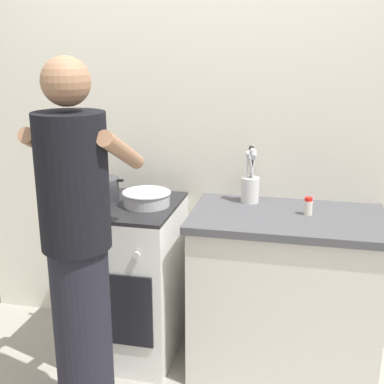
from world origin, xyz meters
TOP-DOWN VIEW (x-y plane):
  - ground at (0.00, 0.00)m, footprint 6.00×6.00m
  - back_wall at (0.20, 0.50)m, footprint 3.20×0.10m
  - countertop at (0.55, 0.15)m, footprint 1.00×0.60m
  - stove_range at (-0.35, 0.15)m, footprint 0.60×0.62m
  - pot at (-0.49, 0.19)m, footprint 0.27×0.20m
  - mixing_bowl at (-0.21, 0.15)m, footprint 0.27×0.27m
  - utensil_crock at (0.33, 0.33)m, footprint 0.10×0.10m
  - spice_bottle at (0.65, 0.18)m, footprint 0.04×0.04m
  - person at (-0.33, -0.47)m, footprint 0.41×0.50m

SIDE VIEW (x-z plane):
  - ground at x=0.00m, z-range 0.00..0.00m
  - stove_range at x=-0.35m, z-range 0.00..0.90m
  - countertop at x=0.55m, z-range 0.00..0.90m
  - person at x=-0.33m, z-range 0.01..1.71m
  - mixing_bowl at x=-0.21m, z-range 0.90..0.98m
  - spice_bottle at x=0.65m, z-range 0.90..0.99m
  - pot at x=-0.49m, z-range 0.90..1.03m
  - utensil_crock at x=0.33m, z-range 0.84..1.16m
  - back_wall at x=0.20m, z-range 0.00..2.50m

